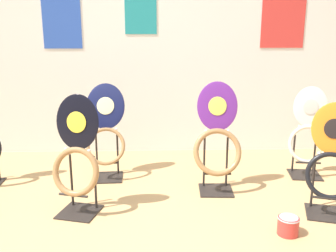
{
  "coord_description": "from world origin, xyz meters",
  "views": [
    {
      "loc": [
        0.16,
        -1.82,
        1.33
      ],
      "look_at": [
        0.27,
        1.23,
        0.55
      ],
      "focal_mm": 40.0,
      "sensor_mm": 36.0,
      "label": 1
    }
  ],
  "objects_px": {
    "toilet_seat_display_jazz_black": "(77,160)",
    "toilet_seat_display_white_plain": "(308,137)",
    "toilet_seat_display_navy_moon": "(106,131)",
    "paint_can": "(288,225)",
    "toilet_seat_display_orange_sun": "(331,163)",
    "toilet_seat_display_purple_note": "(217,144)"
  },
  "relations": [
    {
      "from": "toilet_seat_display_jazz_black",
      "to": "toilet_seat_display_white_plain",
      "type": "bearing_deg",
      "value": 18.68
    },
    {
      "from": "toilet_seat_display_navy_moon",
      "to": "paint_can",
      "type": "bearing_deg",
      "value": -39.23
    },
    {
      "from": "toilet_seat_display_navy_moon",
      "to": "toilet_seat_display_orange_sun",
      "type": "bearing_deg",
      "value": -25.26
    },
    {
      "from": "toilet_seat_display_white_plain",
      "to": "toilet_seat_display_orange_sun",
      "type": "bearing_deg",
      "value": -100.6
    },
    {
      "from": "toilet_seat_display_white_plain",
      "to": "toilet_seat_display_navy_moon",
      "type": "xyz_separation_m",
      "value": [
        -1.87,
        0.06,
        0.06
      ]
    },
    {
      "from": "toilet_seat_display_orange_sun",
      "to": "paint_can",
      "type": "height_order",
      "value": "toilet_seat_display_orange_sun"
    },
    {
      "from": "toilet_seat_display_purple_note",
      "to": "toilet_seat_display_jazz_black",
      "type": "bearing_deg",
      "value": -161.63
    },
    {
      "from": "toilet_seat_display_jazz_black",
      "to": "toilet_seat_display_navy_moon",
      "type": "xyz_separation_m",
      "value": [
        0.12,
        0.73,
        0.02
      ]
    },
    {
      "from": "toilet_seat_display_purple_note",
      "to": "toilet_seat_display_white_plain",
      "type": "height_order",
      "value": "toilet_seat_display_purple_note"
    },
    {
      "from": "toilet_seat_display_jazz_black",
      "to": "toilet_seat_display_white_plain",
      "type": "distance_m",
      "value": 2.1
    },
    {
      "from": "toilet_seat_display_purple_note",
      "to": "toilet_seat_display_jazz_black",
      "type": "height_order",
      "value": "toilet_seat_display_purple_note"
    },
    {
      "from": "paint_can",
      "to": "toilet_seat_display_orange_sun",
      "type": "bearing_deg",
      "value": 35.92
    },
    {
      "from": "paint_can",
      "to": "toilet_seat_display_navy_moon",
      "type": "bearing_deg",
      "value": 140.77
    },
    {
      "from": "toilet_seat_display_orange_sun",
      "to": "toilet_seat_display_jazz_black",
      "type": "relative_size",
      "value": 0.94
    },
    {
      "from": "paint_can",
      "to": "toilet_seat_display_white_plain",
      "type": "bearing_deg",
      "value": 63.05
    },
    {
      "from": "toilet_seat_display_white_plain",
      "to": "toilet_seat_display_navy_moon",
      "type": "relative_size",
      "value": 0.98
    },
    {
      "from": "toilet_seat_display_orange_sun",
      "to": "toilet_seat_display_purple_note",
      "type": "distance_m",
      "value": 0.88
    },
    {
      "from": "toilet_seat_display_purple_note",
      "to": "toilet_seat_display_white_plain",
      "type": "relative_size",
      "value": 1.1
    },
    {
      "from": "toilet_seat_display_jazz_black",
      "to": "toilet_seat_display_navy_moon",
      "type": "relative_size",
      "value": 1.04
    },
    {
      "from": "toilet_seat_display_purple_note",
      "to": "paint_can",
      "type": "relative_size",
      "value": 6.37
    },
    {
      "from": "toilet_seat_display_orange_sun",
      "to": "toilet_seat_display_white_plain",
      "type": "height_order",
      "value": "toilet_seat_display_white_plain"
    },
    {
      "from": "toilet_seat_display_purple_note",
      "to": "toilet_seat_display_jazz_black",
      "type": "xyz_separation_m",
      "value": [
        -1.09,
        -0.36,
        -0.0
      ]
    }
  ]
}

